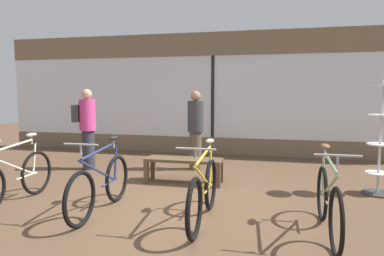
# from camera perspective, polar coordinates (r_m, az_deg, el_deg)

# --- Properties ---
(ground_plane) EXTENTS (24.00, 24.00, 0.00)m
(ground_plane) POSITION_cam_1_polar(r_m,az_deg,el_deg) (5.21, -4.69, -12.56)
(ground_plane) COLOR brown
(shop_back_wall) EXTENTS (12.00, 0.08, 3.20)m
(shop_back_wall) POSITION_cam_1_polar(r_m,az_deg,el_deg) (9.07, 3.49, 5.91)
(shop_back_wall) COLOR #7A664C
(shop_back_wall) RESTS_ON ground_plane
(bicycle_far_left) EXTENTS (0.46, 1.74, 1.04)m
(bicycle_far_left) POSITION_cam_1_polar(r_m,az_deg,el_deg) (5.76, -27.52, -7.39)
(bicycle_far_left) COLOR black
(bicycle_far_left) RESTS_ON ground_plane
(bicycle_left) EXTENTS (0.46, 1.74, 1.04)m
(bicycle_left) POSITION_cam_1_polar(r_m,az_deg,el_deg) (4.93, -14.95, -9.16)
(bicycle_left) COLOR black
(bicycle_left) RESTS_ON ground_plane
(bicycle_right) EXTENTS (0.46, 1.77, 1.04)m
(bicycle_right) POSITION_cam_1_polar(r_m,az_deg,el_deg) (4.43, 1.97, -10.64)
(bicycle_right) COLOR black
(bicycle_right) RESTS_ON ground_plane
(bicycle_far_right) EXTENTS (0.46, 1.71, 1.04)m
(bicycle_far_right) POSITION_cam_1_polar(r_m,az_deg,el_deg) (4.34, 21.75, -11.38)
(bicycle_far_right) COLOR black
(bicycle_far_right) RESTS_ON ground_plane
(accessory_rack) EXTENTS (0.48, 0.48, 1.86)m
(accessory_rack) POSITION_cam_1_polar(r_m,az_deg,el_deg) (6.29, 28.82, -2.95)
(accessory_rack) COLOR #333333
(accessory_rack) RESTS_ON ground_plane
(display_bench) EXTENTS (1.40, 0.44, 0.45)m
(display_bench) POSITION_cam_1_polar(r_m,az_deg,el_deg) (6.27, -1.37, -5.82)
(display_bench) COLOR brown
(display_bench) RESTS_ON ground_plane
(customer_near_rack) EXTENTS (0.55, 0.44, 1.72)m
(customer_near_rack) POSITION_cam_1_polar(r_m,az_deg,el_deg) (7.63, -17.12, 0.28)
(customer_near_rack) COLOR #2D2D38
(customer_near_rack) RESTS_ON ground_plane
(customer_by_window) EXTENTS (0.40, 0.40, 1.68)m
(customer_by_window) POSITION_cam_1_polar(r_m,az_deg,el_deg) (7.27, 0.60, -0.09)
(customer_by_window) COLOR brown
(customer_by_window) RESTS_ON ground_plane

